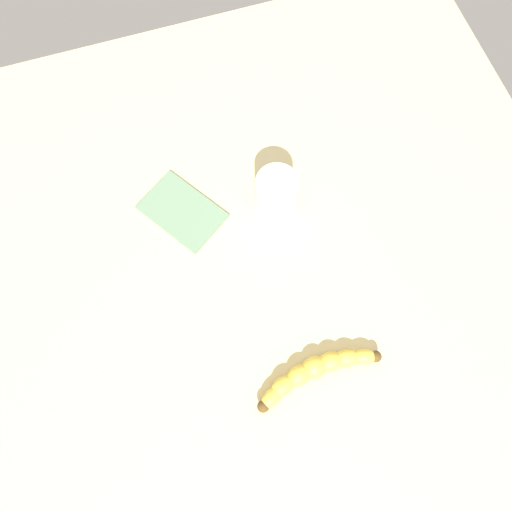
# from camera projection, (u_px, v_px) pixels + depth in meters

# --- Properties ---
(wooden_tabletop) EXTENTS (1.20, 1.20, 0.03)m
(wooden_tabletop) POSITION_uv_depth(u_px,v_px,m) (252.00, 298.00, 0.82)
(wooden_tabletop) COLOR #D6C288
(wooden_tabletop) RESTS_ON ground
(banana) EXTENTS (0.06, 0.21, 0.03)m
(banana) POSITION_uv_depth(u_px,v_px,m) (316.00, 371.00, 0.75)
(banana) COLOR yellow
(banana) RESTS_ON wooden_tabletop
(smoothie_glass) EXTENTS (0.07, 0.07, 0.09)m
(smoothie_glass) POSITION_uv_depth(u_px,v_px,m) (276.00, 194.00, 0.82)
(smoothie_glass) COLOR silver
(smoothie_glass) RESTS_ON wooden_tabletop
(folded_napkin) EXTENTS (0.17, 0.16, 0.01)m
(folded_napkin) POSITION_uv_depth(u_px,v_px,m) (182.00, 211.00, 0.85)
(folded_napkin) COLOR slate
(folded_napkin) RESTS_ON wooden_tabletop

